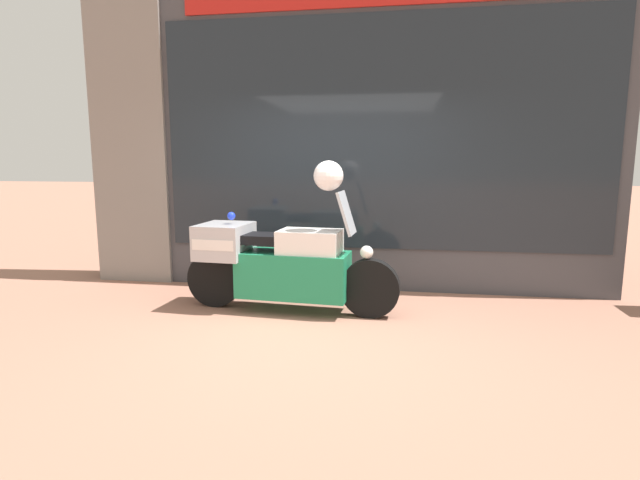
% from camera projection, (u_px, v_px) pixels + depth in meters
% --- Properties ---
extents(ground_plane, '(60.00, 60.00, 0.00)m').
position_uv_depth(ground_plane, '(317.00, 337.00, 4.71)').
color(ground_plane, '#9E6B56').
extents(shop_building, '(6.73, 0.55, 3.82)m').
position_uv_depth(shop_building, '(307.00, 139.00, 6.42)').
color(shop_building, '#424247').
rests_on(shop_building, ground).
extents(window_display, '(5.23, 0.30, 2.02)m').
position_uv_depth(window_display, '(377.00, 250.00, 6.54)').
color(window_display, slate).
rests_on(window_display, ground).
extents(paramedic_motorcycle, '(2.40, 0.68, 1.33)m').
position_uv_depth(paramedic_motorcycle, '(278.00, 262.00, 5.45)').
color(paramedic_motorcycle, black).
rests_on(paramedic_motorcycle, ground).
extents(white_helmet, '(0.31, 0.31, 0.31)m').
position_uv_depth(white_helmet, '(328.00, 176.00, 5.18)').
color(white_helmet, white).
rests_on(white_helmet, paramedic_motorcycle).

